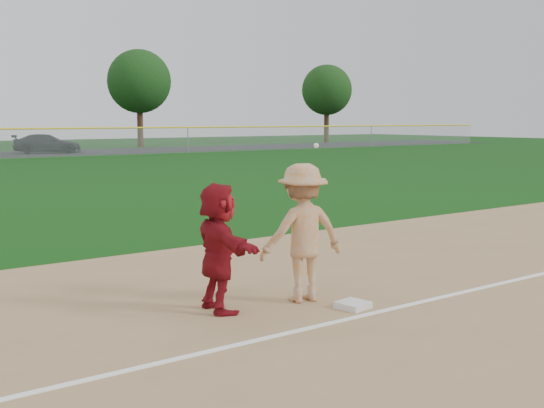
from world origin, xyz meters
TOP-DOWN VIEW (x-y plane):
  - ground at (0.00, 0.00)m, footprint 160.00×160.00m
  - foul_line at (0.00, -0.80)m, footprint 60.00×0.10m
  - first_base at (-0.00, -0.44)m, footprint 0.46×0.46m
  - base_runner at (-1.60, 0.56)m, footprint 0.79×1.72m
  - car_right at (10.82, 45.91)m, footprint 5.48×3.55m
  - first_base_play at (-0.32, 0.32)m, footprint 1.41×0.97m
  - tree_3 at (22.00, 52.80)m, footprint 6.00×6.00m
  - tree_4 at (44.00, 51.20)m, footprint 5.60×5.60m

SIDE VIEW (x-z plane):
  - ground at x=0.00m, z-range 0.00..0.00m
  - foul_line at x=0.00m, z-range 0.02..0.03m
  - first_base at x=0.00m, z-range 0.02..0.11m
  - car_right at x=10.82m, z-range 0.01..1.49m
  - base_runner at x=-1.60m, z-range 0.02..1.81m
  - first_base_play at x=-0.32m, z-range -0.13..2.18m
  - tree_4 at x=44.00m, z-range 1.51..10.18m
  - tree_3 at x=22.00m, z-range 1.57..10.76m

